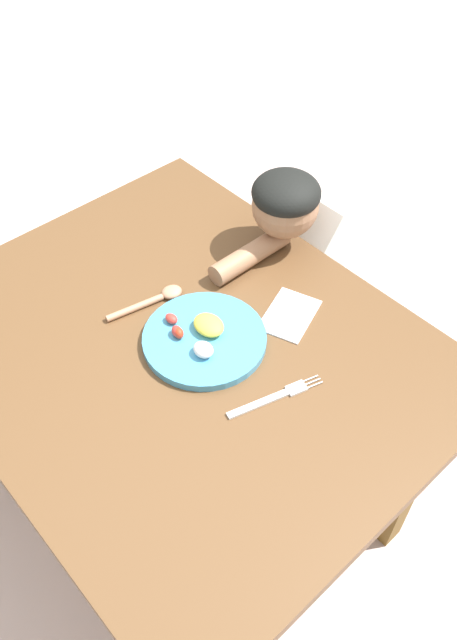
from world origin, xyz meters
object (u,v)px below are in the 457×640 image
(spoon, at_px, (156,299))
(person, at_px, (302,285))
(fork, at_px, (274,398))
(plate, at_px, (204,338))

(spoon, height_order, person, person)
(fork, bearing_deg, spoon, 107.64)
(fork, height_order, spoon, spoon)
(person, bearing_deg, plate, 104.31)
(fork, relative_size, spoon, 1.11)
(plate, xyz_separation_m, fork, (0.22, 0.01, -0.01))
(spoon, bearing_deg, person, 5.44)
(plate, height_order, spoon, plate)
(fork, xyz_separation_m, person, (-0.34, 0.47, -0.23))
(plate, xyz_separation_m, spoon, (-0.17, -0.00, -0.00))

